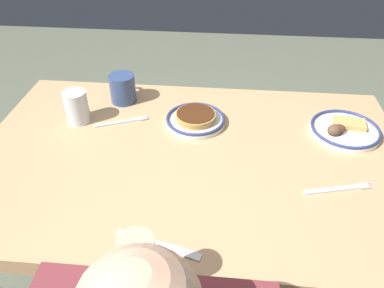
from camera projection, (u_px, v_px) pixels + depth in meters
name	position (u px, v px, depth m)	size (l,w,h in m)	color
dining_table	(191.00, 172.00, 1.19)	(1.33, 0.85, 0.75)	tan
plate_near_main	(197.00, 119.00, 1.26)	(0.20, 0.20, 0.04)	silver
plate_center_pancakes	(344.00, 129.00, 1.22)	(0.22, 0.22, 0.05)	white
coffee_mug	(123.00, 88.00, 1.36)	(0.09, 0.13, 0.10)	#334772
drinking_glass	(77.00, 108.00, 1.26)	(0.08, 0.08, 0.11)	silver
fork_near	(122.00, 122.00, 1.28)	(0.18, 0.09, 0.01)	silver
fork_far	(338.00, 189.00, 1.01)	(0.19, 0.06, 0.01)	silver
butter_knife	(158.00, 244.00, 0.87)	(0.21, 0.07, 0.01)	silver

